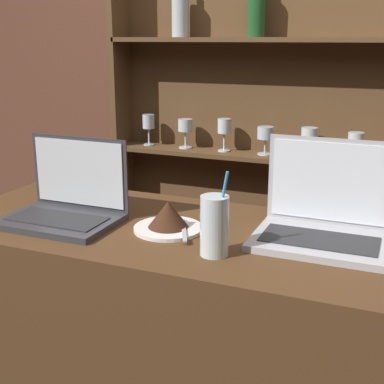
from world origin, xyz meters
name	(u,v)px	position (x,y,z in m)	size (l,w,h in m)	color
back_wall	(306,98)	(0.00, 1.40, 1.35)	(7.00, 0.06, 2.70)	brown
back_shelf	(265,168)	(-0.15, 1.32, 1.04)	(1.45, 0.18, 2.00)	brown
laptop_near	(67,203)	(-0.45, 0.23, 1.15)	(0.32, 0.23, 0.23)	#333338
laptop_far	(324,219)	(0.26, 0.35, 1.15)	(0.34, 0.25, 0.25)	#ADADB2
cake_plate	(168,218)	(-0.14, 0.26, 1.13)	(0.19, 0.19, 0.08)	white
water_glass	(215,226)	(0.03, 0.15, 1.17)	(0.07, 0.07, 0.21)	silver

